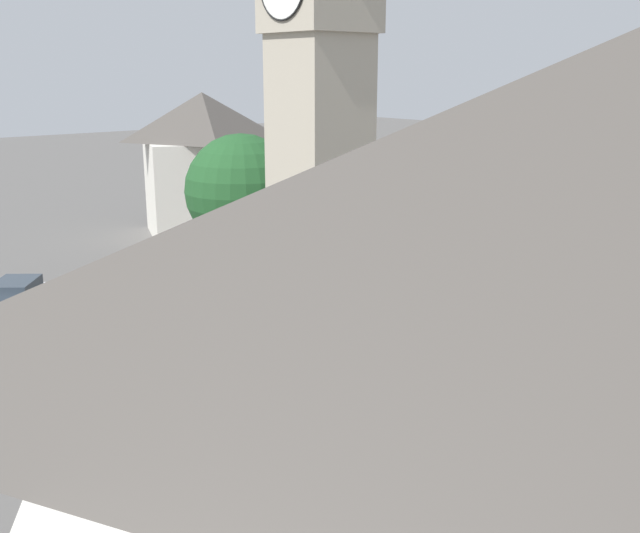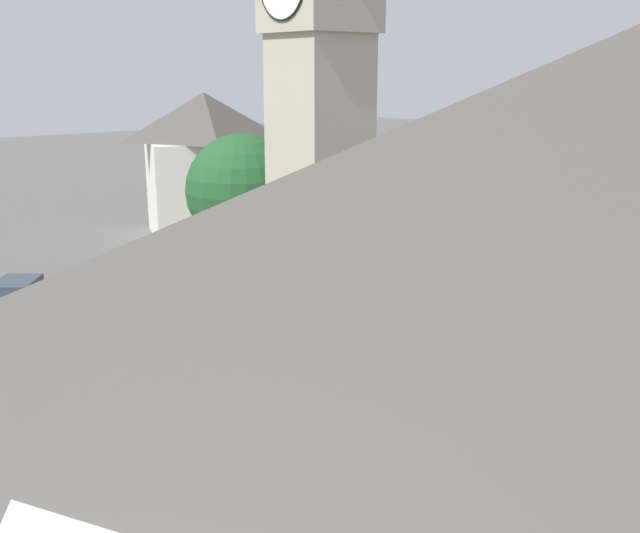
% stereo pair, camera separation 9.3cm
% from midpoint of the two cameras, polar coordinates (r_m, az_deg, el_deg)
% --- Properties ---
extents(ground_plane, '(200.00, 200.00, 0.00)m').
position_cam_midpoint_polar(ground_plane, '(25.73, -0.10, -7.92)').
color(ground_plane, '#565451').
extents(clock_tower, '(3.82, 3.82, 19.87)m').
position_cam_midpoint_polar(clock_tower, '(23.76, -0.12, 18.82)').
color(clock_tower, gray).
rests_on(clock_tower, ground).
extents(car_blue_kerb, '(2.97, 4.46, 1.53)m').
position_cam_midpoint_polar(car_blue_kerb, '(21.08, 16.58, -11.71)').
color(car_blue_kerb, '#2D5BB7').
rests_on(car_blue_kerb, ground).
extents(car_silver_kerb, '(3.34, 4.45, 1.53)m').
position_cam_midpoint_polar(car_silver_kerb, '(29.70, 11.35, -3.47)').
color(car_silver_kerb, black).
rests_on(car_silver_kerb, ground).
extents(car_red_corner, '(4.27, 3.90, 1.53)m').
position_cam_midpoint_polar(car_red_corner, '(33.30, -22.52, -2.33)').
color(car_red_corner, silver).
rests_on(car_red_corner, ground).
extents(car_white_side, '(1.90, 4.17, 1.53)m').
position_cam_midpoint_polar(car_white_side, '(28.17, -14.03, -4.65)').
color(car_white_side, silver).
rests_on(car_white_side, ground).
extents(pedestrian, '(0.40, 0.46, 1.69)m').
position_cam_midpoint_polar(pedestrian, '(22.22, 7.40, -9.05)').
color(pedestrian, '#2D3351').
rests_on(pedestrian, ground).
extents(tree, '(4.74, 4.74, 7.50)m').
position_cam_midpoint_polar(tree, '(31.04, -6.15, 5.80)').
color(tree, brown).
rests_on(tree, ground).
extents(building_shop_left, '(11.30, 7.87, 9.39)m').
position_cam_midpoint_polar(building_shop_left, '(38.05, 21.48, 6.07)').
color(building_shop_left, '#995142').
rests_on(building_shop_left, ground).
extents(building_corner_back, '(8.86, 9.11, 8.70)m').
position_cam_midpoint_polar(building_corner_back, '(46.36, -8.97, 7.89)').
color(building_corner_back, silver).
rests_on(building_corner_back, ground).
extents(lamp_post, '(0.36, 0.36, 5.31)m').
position_cam_midpoint_polar(lamp_post, '(31.84, 7.35, 3.10)').
color(lamp_post, black).
rests_on(lamp_post, ground).
extents(road_sign, '(0.60, 0.07, 2.80)m').
position_cam_midpoint_polar(road_sign, '(20.59, -1.75, -8.22)').
color(road_sign, gray).
rests_on(road_sign, ground).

